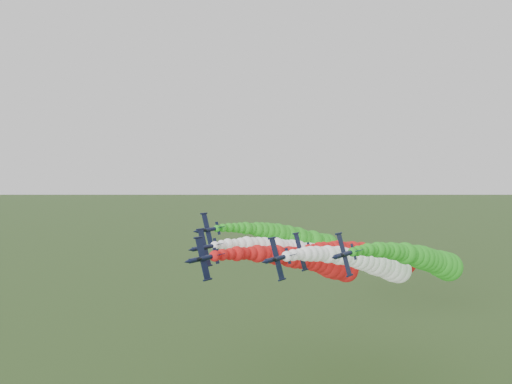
% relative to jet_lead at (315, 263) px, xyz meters
% --- Properties ---
extents(jet_lead, '(9.22, 57.40, 17.04)m').
position_rel_jet_lead_xyz_m(jet_lead, '(0.00, 0.00, 0.00)').
color(jet_lead, black).
rests_on(jet_lead, ground).
extents(jet_inner_left, '(9.60, 57.78, 17.43)m').
position_rel_jet_lead_xyz_m(jet_inner_left, '(-9.31, 10.94, -0.32)').
color(jet_inner_left, black).
rests_on(jet_inner_left, ground).
extents(jet_inner_right, '(9.46, 57.63, 17.28)m').
position_rel_jet_lead_xyz_m(jet_inner_right, '(10.32, 11.05, -0.61)').
color(jet_inner_right, black).
rests_on(jet_inner_right, ground).
extents(jet_outer_left, '(9.76, 57.93, 17.58)m').
position_rel_jet_lead_xyz_m(jet_outer_left, '(-16.99, 19.63, 2.12)').
color(jet_outer_left, black).
rests_on(jet_outer_left, ground).
extents(jet_outer_right, '(9.74, 57.91, 17.56)m').
position_rel_jet_lead_xyz_m(jet_outer_right, '(21.16, 18.47, 0.34)').
color(jet_outer_right, black).
rests_on(jet_outer_right, ground).
extents(jet_trail, '(9.14, 57.32, 16.97)m').
position_rel_jet_lead_xyz_m(jet_trail, '(6.80, 23.75, -1.20)').
color(jet_trail, black).
rests_on(jet_trail, ground).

